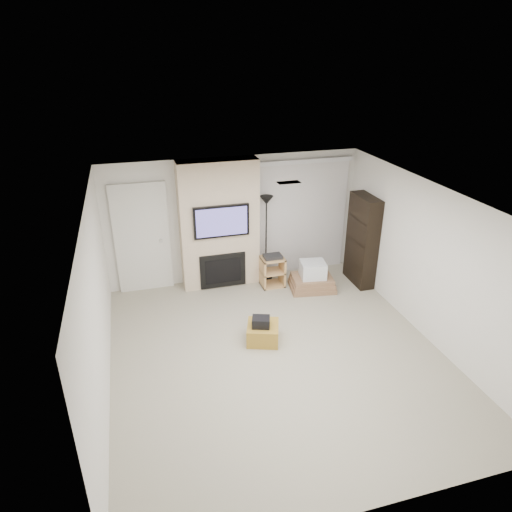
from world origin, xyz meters
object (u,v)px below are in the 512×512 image
object	(u,v)px
floor_lamp	(266,215)
bookshelf	(362,240)
av_stand	(272,269)
ottoman	(263,333)
box_stack	(312,279)

from	to	relation	value
floor_lamp	bookshelf	size ratio (longest dim) A/B	0.97
av_stand	floor_lamp	bearing A→B (deg)	96.04
ottoman	box_stack	xyz separation A→B (m)	(1.43, 1.41, 0.07)
av_stand	box_stack	bearing A→B (deg)	-26.05
ottoman	av_stand	bearing A→B (deg)	67.76
av_stand	bookshelf	bearing A→B (deg)	-10.49
ottoman	av_stand	world-z (taller)	av_stand
bookshelf	av_stand	bearing A→B (deg)	169.51
av_stand	box_stack	distance (m)	0.80
floor_lamp	box_stack	xyz separation A→B (m)	(0.74, -0.68, -1.16)
box_stack	ottoman	bearing A→B (deg)	-135.35
av_stand	bookshelf	distance (m)	1.84
floor_lamp	av_stand	xyz separation A→B (m)	(0.04, -0.33, -1.03)
box_stack	bookshelf	bearing A→B (deg)	1.49
box_stack	bookshelf	xyz separation A→B (m)	(1.02, 0.03, 0.68)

